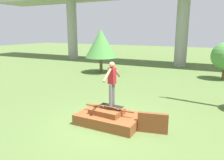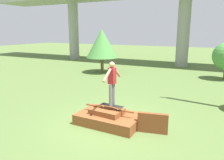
% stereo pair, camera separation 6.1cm
% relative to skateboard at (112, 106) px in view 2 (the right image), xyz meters
% --- Properties ---
extents(ground_plane, '(80.00, 80.00, 0.00)m').
position_rel_skateboard_xyz_m(ground_plane, '(-0.10, -0.03, -0.67)').
color(ground_plane, '#567038').
extents(scrap_pile, '(2.20, 1.39, 0.60)m').
position_rel_skateboard_xyz_m(scrap_pile, '(-0.11, -0.04, -0.46)').
color(scrap_pile, brown).
rests_on(scrap_pile, ground_plane).
extents(scrap_plank_loose, '(0.97, 0.33, 0.65)m').
position_rel_skateboard_xyz_m(scrap_plank_loose, '(1.46, -0.02, -0.35)').
color(scrap_plank_loose, brown).
rests_on(scrap_plank_loose, ground_plane).
extents(skateboard, '(0.84, 0.26, 0.09)m').
position_rel_skateboard_xyz_m(skateboard, '(0.00, 0.00, 0.00)').
color(skateboard, black).
rests_on(skateboard, scrap_pile).
extents(skater, '(0.23, 1.10, 1.51)m').
position_rel_skateboard_xyz_m(skater, '(-0.00, 0.00, 0.88)').
color(skater, slate).
rests_on(skater, skateboard).
extents(tree_behind_left, '(2.41, 2.41, 3.33)m').
position_rel_skateboard_xyz_m(tree_behind_left, '(-5.06, 8.30, 1.57)').
color(tree_behind_left, brown).
rests_on(tree_behind_left, ground_plane).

